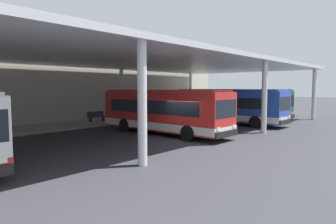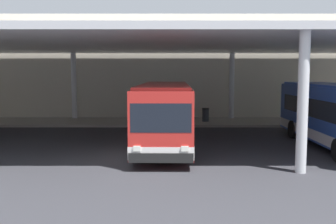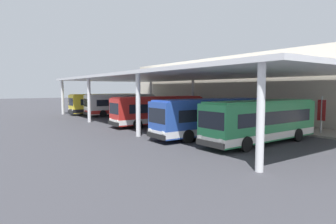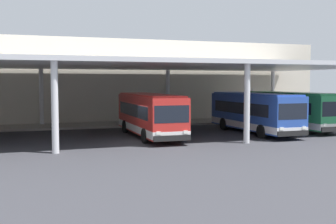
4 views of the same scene
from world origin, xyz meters
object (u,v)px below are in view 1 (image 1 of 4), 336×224
at_px(bench_waiting, 96,116).
at_px(trash_bin, 118,115).
at_px(bus_middle_bay, 163,111).
at_px(banner_sign, 187,99).
at_px(bus_far_bay, 228,106).
at_px(bus_departing, 239,103).

height_order(bench_waiting, trash_bin, trash_bin).
bearing_deg(bench_waiting, bus_middle_bay, -94.21).
xyz_separation_m(bus_middle_bay, bench_waiting, (0.66, 9.03, -0.99)).
distance_m(trash_bin, banner_sign, 10.63).
height_order(bus_far_bay, bus_departing, same).
distance_m(bus_middle_bay, bus_departing, 12.93).
relative_size(bus_departing, trash_bin, 10.81).
height_order(bus_middle_bay, bench_waiting, bus_middle_bay).
bearing_deg(bus_middle_bay, bus_departing, 3.53).
xyz_separation_m(bus_middle_bay, bus_far_bay, (8.57, -0.39, 0.00)).
distance_m(bus_middle_bay, banner_sign, 15.75).
height_order(bench_waiting, banner_sign, banner_sign).
xyz_separation_m(bus_middle_bay, trash_bin, (2.92, 8.58, -0.98)).
height_order(bus_far_bay, banner_sign, banner_sign).
bearing_deg(bus_departing, banner_sign, 85.61).
relative_size(bus_middle_bay, banner_sign, 3.30).
xyz_separation_m(bench_waiting, banner_sign, (12.80, -0.88, 1.32)).
bearing_deg(bus_departing, bus_middle_bay, -176.47).
distance_m(bus_middle_bay, bus_far_bay, 8.57).
relative_size(bus_far_bay, trash_bin, 10.75).
bearing_deg(bus_middle_bay, banner_sign, 31.20).
xyz_separation_m(bus_departing, banner_sign, (0.56, 7.36, 0.32)).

